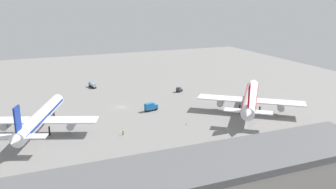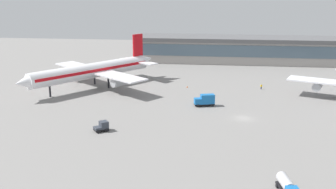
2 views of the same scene
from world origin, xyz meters
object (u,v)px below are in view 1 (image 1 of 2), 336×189
Objects in this scene: fuel_truck at (92,85)px; ground_crew_worker at (123,132)px; airplane_at_gate at (40,117)px; catering_truck at (151,107)px; baggage_tug at (179,90)px; safety_cone_near_gate at (186,124)px; airplane_taxiing at (251,98)px.

fuel_truck is 68.43m from ground_crew_worker.
catering_truck is (42.79, 8.06, -3.76)m from airplane_at_gate.
catering_truck is 32.34m from baggage_tug.
airplane_taxiing is at bearing 7.08° from safety_cone_near_gate.
airplane_taxiing reaches higher than ground_crew_worker.
baggage_tug is at bearing -132.86° from fuel_truck.
baggage_tug is at bearing 29.75° from catering_truck.
airplane_at_gate is 78.73× the size of safety_cone_near_gate.
airplane_at_gate is 12.59× the size of baggage_tug.
fuel_truck is 70.88m from safety_cone_near_gate.
fuel_truck reaches higher than baggage_tug.
fuel_truck is 49.66m from catering_truck.
safety_cone_near_gate is at bearing -87.35° from catering_truck.
safety_cone_near_gate is at bearing 31.76° from baggage_tug.
safety_cone_near_gate is at bearing 135.03° from airplane_taxiing.
airplane_at_gate is at bearing -86.37° from ground_crew_worker.
catering_truck is (14.68, -47.44, 0.31)m from fuel_truck.
fuel_truck reaches higher than ground_crew_worker.
ground_crew_worker is (-54.27, -4.49, -4.95)m from airplane_taxiing.
airplane_at_gate reaches higher than safety_cone_near_gate.
fuel_truck is at bearing -151.77° from ground_crew_worker.
baggage_tug is at bearing 167.85° from ground_crew_worker.
airplane_at_gate is 28.29× the size of ground_crew_worker.
ground_crew_worker is at bearing 132.68° from airplane_taxiing.
baggage_tug reaches higher than safety_cone_near_gate.
baggage_tug is at bearing 69.07° from safety_cone_near_gate.
baggage_tug is (65.71, 30.88, -4.30)m from airplane_at_gate.
airplane_taxiing is 40.51m from catering_truck.
baggage_tug is 2.25× the size of ground_crew_worker.
fuel_truck is 1.11× the size of catering_truck.
baggage_tug is (-13.87, 39.25, -4.64)m from airplane_taxiing.
airplane_at_gate is 80.03m from airplane_taxiing.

